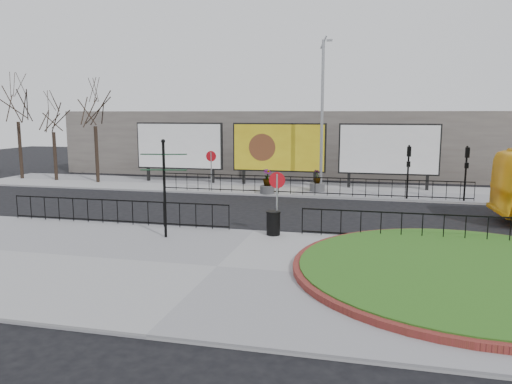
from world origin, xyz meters
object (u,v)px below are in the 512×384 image
(billboard_mid, at_px, (279,148))
(planter_a, at_px, (267,184))
(lamp_post, at_px, (322,114))
(fingerpost_sign, at_px, (164,179))
(planter_b, at_px, (317,184))
(litter_bin, at_px, (273,223))

(billboard_mid, relative_size, planter_a, 4.27)
(lamp_post, bearing_deg, fingerpost_sign, -109.50)
(planter_b, bearing_deg, planter_a, -150.54)
(planter_b, bearing_deg, lamp_post, 5.27)
(lamp_post, distance_m, litter_bin, 12.36)
(billboard_mid, bearing_deg, planter_b, -35.42)
(fingerpost_sign, relative_size, planter_a, 2.60)
(lamp_post, xyz_separation_m, planter_b, (-0.21, -0.02, -4.25))
(lamp_post, relative_size, fingerpost_sign, 2.44)
(billboard_mid, xyz_separation_m, planter_a, (-0.00, -3.57, -1.91))
(billboard_mid, bearing_deg, lamp_post, -33.25)
(billboard_mid, distance_m, lamp_post, 4.23)
(fingerpost_sign, relative_size, litter_bin, 3.98)
(fingerpost_sign, bearing_deg, litter_bin, 11.23)
(lamp_post, relative_size, planter_a, 6.36)
(planter_b, bearing_deg, billboard_mid, 144.58)
(billboard_mid, xyz_separation_m, planter_b, (2.80, -1.99, -2.03))
(billboard_mid, xyz_separation_m, litter_bin, (2.40, -13.57, -2.00))
(billboard_mid, height_order, lamp_post, lamp_post)
(billboard_mid, height_order, planter_b, billboard_mid)
(lamp_post, height_order, fingerpost_sign, lamp_post)
(planter_a, height_order, planter_b, planter_a)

